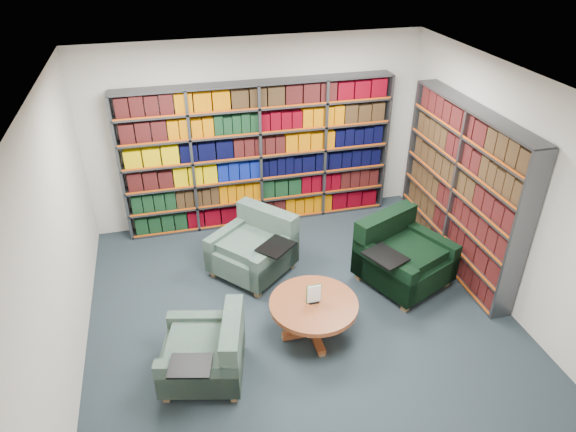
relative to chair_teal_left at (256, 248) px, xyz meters
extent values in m
cube|color=#1C252C|center=(0.33, -1.04, -0.34)|extent=(5.00, 5.00, 0.01)
cube|color=white|center=(0.33, -1.04, 2.47)|extent=(5.00, 5.00, 0.01)
cube|color=beige|center=(0.33, 1.46, 1.07)|extent=(5.00, 0.01, 2.80)
cube|color=beige|center=(0.33, -3.55, 1.07)|extent=(5.00, 0.01, 2.80)
cube|color=beige|center=(-2.18, -1.04, 1.07)|extent=(0.01, 5.00, 2.80)
cube|color=beige|center=(2.83, -1.04, 1.07)|extent=(0.01, 5.00, 2.80)
cube|color=#47494F|center=(0.33, 1.30, 0.77)|extent=(4.00, 0.28, 2.20)
cube|color=silver|center=(0.33, 1.43, 0.77)|extent=(4.00, 0.02, 2.20)
cube|color=#D84C0A|center=(0.33, 1.17, 0.77)|extent=(4.00, 0.01, 2.20)
cube|color=black|center=(0.33, 1.30, -0.16)|extent=(3.88, 0.21, 0.29)
cube|color=black|center=(0.33, 1.30, 0.21)|extent=(3.88, 0.21, 0.29)
cube|color=#350E0D|center=(0.33, 1.30, 0.58)|extent=(3.88, 0.21, 0.29)
cube|color=#E7A300|center=(0.33, 1.30, 0.94)|extent=(3.88, 0.21, 0.29)
cube|color=#350E0D|center=(0.33, 1.30, 1.31)|extent=(3.88, 0.21, 0.29)
cube|color=#350E0D|center=(0.33, 1.30, 1.68)|extent=(3.88, 0.21, 0.29)
cube|color=#47494F|center=(2.67, -0.44, 0.77)|extent=(0.28, 2.50, 2.20)
cube|color=silver|center=(2.80, -0.44, 0.77)|extent=(0.02, 2.50, 2.20)
cube|color=#D84C0A|center=(2.54, -0.44, 0.77)|extent=(0.02, 2.50, 2.20)
cube|color=#332111|center=(2.67, -0.44, -0.16)|extent=(0.21, 2.38, 0.29)
cube|color=#332111|center=(2.67, -0.44, 0.21)|extent=(0.21, 2.38, 0.29)
cube|color=#332111|center=(2.67, -0.44, 0.58)|extent=(0.21, 2.38, 0.29)
cube|color=#332111|center=(2.67, -0.44, 0.94)|extent=(0.21, 2.38, 0.29)
cube|color=#332111|center=(2.67, -0.44, 1.31)|extent=(0.21, 2.38, 0.29)
cube|color=#350E0D|center=(2.67, -0.44, 1.68)|extent=(0.21, 2.38, 0.29)
cube|color=#00293E|center=(-0.07, -0.06, -0.07)|extent=(1.28, 1.28, 0.32)
cube|color=#00293E|center=(0.20, 0.18, 0.13)|extent=(0.75, 0.82, 0.73)
cube|color=#00293E|center=(-0.32, 0.24, 0.01)|extent=(0.78, 0.70, 0.48)
cube|color=#00293E|center=(0.18, -0.35, 0.01)|extent=(0.78, 0.70, 0.48)
cube|color=black|center=(0.18, -0.42, 0.27)|extent=(0.56, 0.55, 0.03)
cube|color=brown|center=(-0.60, -0.02, -0.28)|extent=(0.10, 0.10, 0.10)
cube|color=brown|center=(-0.11, -0.58, -0.28)|extent=(0.10, 0.10, 0.10)
cube|color=brown|center=(-0.03, 0.47, -0.28)|extent=(0.10, 0.10, 0.10)
cube|color=brown|center=(0.46, -0.09, -0.28)|extent=(0.10, 0.10, 0.10)
cube|color=black|center=(1.81, -0.77, -0.05)|extent=(1.28, 1.28, 0.35)
cube|color=black|center=(1.65, -0.43, 0.16)|extent=(0.98, 0.59, 0.78)
cube|color=black|center=(1.43, -0.94, 0.03)|extent=(0.53, 0.95, 0.52)
cube|color=black|center=(2.18, -0.61, 0.03)|extent=(0.53, 0.95, 0.52)
cube|color=black|center=(1.40, -1.01, 0.31)|extent=(0.53, 0.58, 0.03)
cube|color=brown|center=(1.60, -1.30, -0.28)|extent=(0.10, 0.10, 0.11)
cube|color=brown|center=(2.33, -0.98, -0.28)|extent=(0.10, 0.10, 0.11)
cube|color=brown|center=(1.28, -0.57, -0.28)|extent=(0.10, 0.10, 0.11)
cube|color=brown|center=(2.01, -0.25, -0.28)|extent=(0.10, 0.10, 0.11)
cube|color=#00293E|center=(-0.91, -1.71, -0.10)|extent=(0.99, 0.99, 0.29)
cube|color=#00293E|center=(-0.60, -1.79, 0.09)|extent=(0.37, 0.84, 0.66)
cube|color=#00293E|center=(-0.83, -1.38, -0.02)|extent=(0.83, 0.32, 0.44)
cube|color=#00293E|center=(-0.99, -2.05, -0.02)|extent=(0.83, 0.32, 0.44)
cube|color=black|center=(-1.05, -2.08, 0.21)|extent=(0.46, 0.40, 0.02)
cube|color=brown|center=(-1.16, -1.30, -0.29)|extent=(0.08, 0.08, 0.09)
cube|color=brown|center=(-1.32, -1.96, -0.29)|extent=(0.08, 0.08, 0.09)
cube|color=brown|center=(-0.50, -1.47, -0.29)|extent=(0.08, 0.08, 0.09)
cube|color=brown|center=(-0.66, -2.12, -0.29)|extent=(0.08, 0.08, 0.09)
cylinder|color=brown|center=(0.38, -1.42, 0.11)|extent=(1.01, 1.01, 0.06)
cylinder|color=brown|center=(0.38, -1.42, -0.11)|extent=(0.13, 0.13, 0.40)
cube|color=brown|center=(0.38, -1.42, -0.29)|extent=(0.73, 0.09, 0.07)
cube|color=brown|center=(0.38, -1.42, -0.29)|extent=(0.09, 0.73, 0.07)
cube|color=black|center=(0.38, -1.42, 0.15)|extent=(0.11, 0.06, 0.01)
cube|color=white|center=(0.38, -1.42, 0.26)|extent=(0.16, 0.01, 0.22)
cube|color=#145926|center=(0.38, -1.41, 0.26)|extent=(0.17, 0.00, 0.24)
camera|label=1|loc=(-1.00, -5.65, 3.92)|focal=32.00mm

